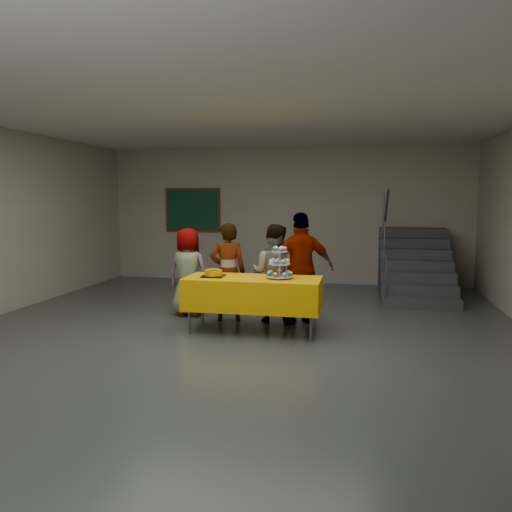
{
  "coord_description": "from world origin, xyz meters",
  "views": [
    {
      "loc": [
        1.68,
        -5.99,
        1.86
      ],
      "look_at": [
        0.22,
        0.9,
        1.05
      ],
      "focal_mm": 35.0,
      "sensor_mm": 36.0,
      "label": 1
    }
  ],
  "objects_px": {
    "bake_table": "(253,293)",
    "schoolchild_b": "(228,272)",
    "cupcake_stand": "(280,265)",
    "schoolchild_d": "(302,268)",
    "schoolchild_a": "(188,272)",
    "bear_cake": "(213,272)",
    "staircase": "(414,269)",
    "noticeboard": "(193,210)",
    "schoolchild_c": "(274,274)"
  },
  "relations": [
    {
      "from": "bake_table",
      "to": "bear_cake",
      "type": "distance_m",
      "value": 0.63
    },
    {
      "from": "schoolchild_d",
      "to": "staircase",
      "type": "relative_size",
      "value": 0.69
    },
    {
      "from": "schoolchild_b",
      "to": "staircase",
      "type": "height_order",
      "value": "staircase"
    },
    {
      "from": "bear_cake",
      "to": "noticeboard",
      "type": "bearing_deg",
      "value": 112.55
    },
    {
      "from": "bear_cake",
      "to": "schoolchild_a",
      "type": "bearing_deg",
      "value": 129.3
    },
    {
      "from": "bake_table",
      "to": "schoolchild_b",
      "type": "relative_size",
      "value": 1.25
    },
    {
      "from": "bear_cake",
      "to": "schoolchild_d",
      "type": "distance_m",
      "value": 1.34
    },
    {
      "from": "schoolchild_b",
      "to": "schoolchild_d",
      "type": "bearing_deg",
      "value": 167.58
    },
    {
      "from": "bake_table",
      "to": "staircase",
      "type": "height_order",
      "value": "staircase"
    },
    {
      "from": "bake_table",
      "to": "schoolchild_a",
      "type": "height_order",
      "value": "schoolchild_a"
    },
    {
      "from": "schoolchild_a",
      "to": "schoolchild_d",
      "type": "xyz_separation_m",
      "value": [
        1.84,
        -0.16,
        0.13
      ]
    },
    {
      "from": "schoolchild_d",
      "to": "bear_cake",
      "type": "bearing_deg",
      "value": 8.26
    },
    {
      "from": "schoolchild_c",
      "to": "staircase",
      "type": "distance_m",
      "value": 3.65
    },
    {
      "from": "schoolchild_a",
      "to": "noticeboard",
      "type": "relative_size",
      "value": 1.08
    },
    {
      "from": "cupcake_stand",
      "to": "schoolchild_b",
      "type": "distance_m",
      "value": 1.07
    },
    {
      "from": "bake_table",
      "to": "schoolchild_c",
      "type": "distance_m",
      "value": 0.66
    },
    {
      "from": "schoolchild_a",
      "to": "schoolchild_d",
      "type": "distance_m",
      "value": 1.85
    },
    {
      "from": "noticeboard",
      "to": "schoolchild_d",
      "type": "bearing_deg",
      "value": -50.96
    },
    {
      "from": "bake_table",
      "to": "bear_cake",
      "type": "relative_size",
      "value": 5.25
    },
    {
      "from": "bake_table",
      "to": "noticeboard",
      "type": "bearing_deg",
      "value": 118.83
    },
    {
      "from": "bear_cake",
      "to": "schoolchild_d",
      "type": "height_order",
      "value": "schoolchild_d"
    },
    {
      "from": "bake_table",
      "to": "noticeboard",
      "type": "relative_size",
      "value": 1.45
    },
    {
      "from": "cupcake_stand",
      "to": "bear_cake",
      "type": "relative_size",
      "value": 1.24
    },
    {
      "from": "schoolchild_c",
      "to": "schoolchild_d",
      "type": "xyz_separation_m",
      "value": [
        0.41,
        0.03,
        0.09
      ]
    },
    {
      "from": "schoolchild_a",
      "to": "schoolchild_b",
      "type": "bearing_deg",
      "value": 171.54
    },
    {
      "from": "cupcake_stand",
      "to": "schoolchild_b",
      "type": "height_order",
      "value": "schoolchild_b"
    },
    {
      "from": "schoolchild_b",
      "to": "schoolchild_d",
      "type": "height_order",
      "value": "schoolchild_d"
    },
    {
      "from": "staircase",
      "to": "noticeboard",
      "type": "xyz_separation_m",
      "value": [
        -4.83,
        0.84,
        1.11
      ]
    },
    {
      "from": "bake_table",
      "to": "schoolchild_b",
      "type": "distance_m",
      "value": 0.79
    },
    {
      "from": "schoolchild_a",
      "to": "schoolchild_c",
      "type": "relative_size",
      "value": 0.94
    },
    {
      "from": "cupcake_stand",
      "to": "staircase",
      "type": "xyz_separation_m",
      "value": [
        2.11,
        3.42,
        -0.47
      ]
    },
    {
      "from": "schoolchild_a",
      "to": "bake_table",
      "type": "bearing_deg",
      "value": 156.14
    },
    {
      "from": "bake_table",
      "to": "schoolchild_b",
      "type": "xyz_separation_m",
      "value": [
        -0.52,
        0.56,
        0.2
      ]
    },
    {
      "from": "schoolchild_a",
      "to": "schoolchild_c",
      "type": "xyz_separation_m",
      "value": [
        1.42,
        -0.19,
        0.04
      ]
    },
    {
      "from": "schoolchild_a",
      "to": "schoolchild_b",
      "type": "xyz_separation_m",
      "value": [
        0.72,
        -0.22,
        0.05
      ]
    },
    {
      "from": "cupcake_stand",
      "to": "schoolchild_c",
      "type": "bearing_deg",
      "value": 106.83
    },
    {
      "from": "bear_cake",
      "to": "schoolchild_c",
      "type": "distance_m",
      "value": 0.99
    },
    {
      "from": "bake_table",
      "to": "cupcake_stand",
      "type": "bearing_deg",
      "value": 1.01
    },
    {
      "from": "schoolchild_d",
      "to": "schoolchild_b",
      "type": "bearing_deg",
      "value": -17.93
    },
    {
      "from": "schoolchild_b",
      "to": "noticeboard",
      "type": "relative_size",
      "value": 1.16
    },
    {
      "from": "staircase",
      "to": "schoolchild_c",
      "type": "bearing_deg",
      "value": -128.93
    },
    {
      "from": "cupcake_stand",
      "to": "schoolchild_b",
      "type": "bearing_deg",
      "value": 147.84
    },
    {
      "from": "schoolchild_a",
      "to": "schoolchild_b",
      "type": "distance_m",
      "value": 0.75
    },
    {
      "from": "bear_cake",
      "to": "schoolchild_d",
      "type": "xyz_separation_m",
      "value": [
        1.17,
        0.66,
        0.0
      ]
    },
    {
      "from": "schoolchild_a",
      "to": "staircase",
      "type": "relative_size",
      "value": 0.58
    },
    {
      "from": "cupcake_stand",
      "to": "schoolchild_d",
      "type": "height_order",
      "value": "schoolchild_d"
    },
    {
      "from": "schoolchild_b",
      "to": "noticeboard",
      "type": "distance_m",
      "value": 4.22
    },
    {
      "from": "schoolchild_b",
      "to": "bear_cake",
      "type": "bearing_deg",
      "value": 69.74
    },
    {
      "from": "schoolchild_b",
      "to": "cupcake_stand",
      "type": "bearing_deg",
      "value": 132.31
    },
    {
      "from": "bake_table",
      "to": "schoolchild_d",
      "type": "xyz_separation_m",
      "value": [
        0.6,
        0.62,
        0.28
      ]
    }
  ]
}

